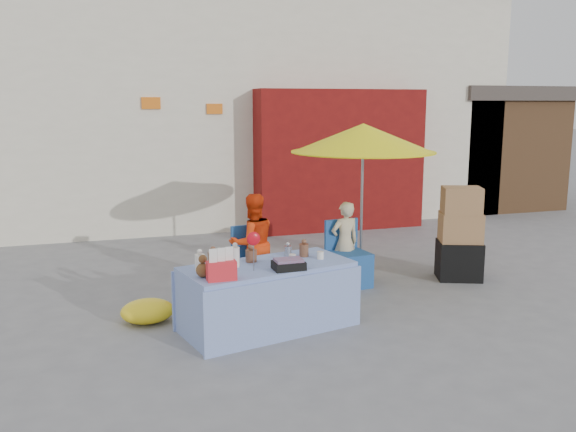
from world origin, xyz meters
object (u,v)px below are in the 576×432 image
object	(u,v)px
vendor_beige	(345,243)
umbrella	(363,139)
market_table	(267,296)
chair_left	(255,275)
vendor_orange	(253,243)
box_stack	(460,237)
chair_right	(348,267)

from	to	relation	value
vendor_beige	umbrella	size ratio (longest dim) A/B	0.52
market_table	chair_left	size ratio (longest dim) A/B	2.29
vendor_orange	box_stack	xyz separation A→B (m)	(2.80, -0.30, -0.05)
market_table	vendor_orange	size ratio (longest dim) A/B	1.56
vendor_orange	box_stack	bearing A→B (deg)	167.30
vendor_beige	umbrella	xyz separation A→B (m)	(0.30, 0.15, 1.35)
vendor_beige	box_stack	distance (m)	1.58
chair_left	chair_right	size ratio (longest dim) A/B	1.00
market_table	chair_right	world-z (taller)	market_table
chair_left	vendor_beige	world-z (taller)	vendor_beige
chair_right	market_table	bearing A→B (deg)	-147.73
chair_left	umbrella	world-z (taller)	umbrella
chair_right	vendor_orange	bearing A→B (deg)	167.32
vendor_orange	umbrella	size ratio (longest dim) A/B	0.60
market_table	box_stack	xyz separation A→B (m)	(2.98, 0.98, 0.22)
vendor_orange	vendor_beige	bearing A→B (deg)	173.47
chair_left	vendor_beige	size ratio (longest dim) A/B	0.78
chair_right	umbrella	distance (m)	1.69
vendor_orange	box_stack	distance (m)	2.81
umbrella	vendor_orange	bearing A→B (deg)	-174.47
umbrella	chair_left	bearing A→B (deg)	-169.62
vendor_beige	chair_right	bearing A→B (deg)	82.70
box_stack	umbrella	bearing A→B (deg)	160.06
market_table	box_stack	bearing A→B (deg)	5.29
chair_left	vendor_orange	xyz separation A→B (m)	(0.00, 0.13, 0.37)
chair_right	vendor_beige	distance (m)	0.32
chair_right	umbrella	size ratio (longest dim) A/B	0.41
market_table	vendor_orange	world-z (taller)	vendor_orange
box_stack	market_table	bearing A→B (deg)	-161.78
umbrella	box_stack	world-z (taller)	umbrella
vendor_beige	umbrella	bearing A→B (deg)	-159.97
chair_left	vendor_orange	world-z (taller)	vendor_orange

